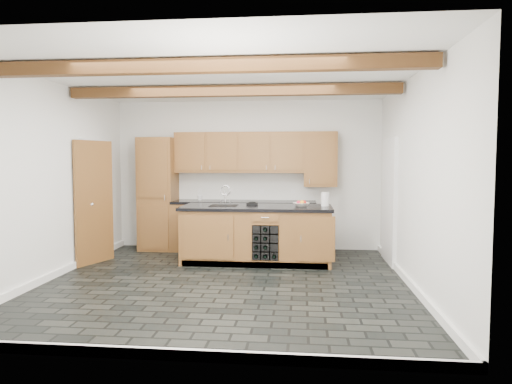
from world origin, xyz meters
TOP-DOWN VIEW (x-y plane):
  - ground at (0.00, 0.00)m, footprint 5.00×5.00m
  - room_shell at (-0.09, 0.53)m, footprint 5.01×5.00m
  - back_cabinetry at (-0.38, 2.24)m, footprint 3.65×0.62m
  - island at (0.31, 1.28)m, footprint 2.48×0.96m
  - faucet at (-0.25, 1.33)m, footprint 0.45×0.40m
  - kitchen_scale at (0.21, 1.45)m, footprint 0.19×0.12m
  - fruit_bowl at (1.03, 1.31)m, footprint 0.34×0.34m
  - fruit_cluster at (1.03, 1.31)m, footprint 0.16×0.17m
  - paper_towel at (1.42, 1.40)m, footprint 0.13×0.13m
  - mug at (-0.87, 2.27)m, footprint 0.12×0.12m

SIDE VIEW (x-z plane):
  - ground at x=0.00m, z-range 0.00..0.00m
  - island at x=0.31m, z-range 0.00..0.93m
  - kitchen_scale at x=0.21m, z-range 0.93..0.98m
  - fruit_bowl at x=1.03m, z-range 0.93..0.99m
  - faucet at x=-0.25m, z-range 0.79..1.14m
  - mug at x=-0.87m, z-range 0.93..1.03m
  - back_cabinetry at x=-0.38m, z-range -0.12..2.08m
  - fruit_cluster at x=1.03m, z-range 0.96..1.03m
  - paper_towel at x=1.42m, z-range 0.93..1.16m
  - room_shell at x=-0.09m, z-range -0.97..4.03m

